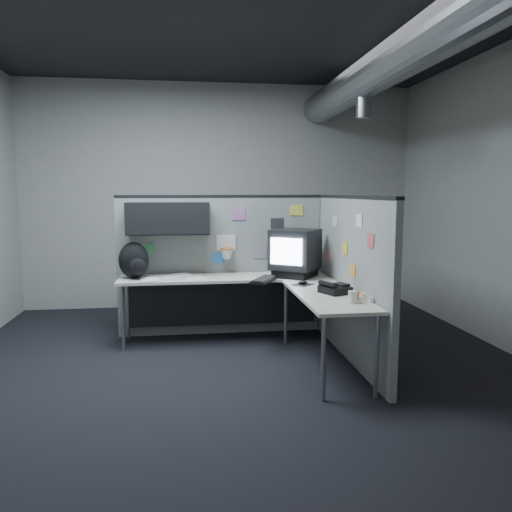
{
  "coord_description": "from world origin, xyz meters",
  "views": [
    {
      "loc": [
        -0.49,
        -4.48,
        1.66
      ],
      "look_at": [
        0.18,
        0.35,
        1.04
      ],
      "focal_mm": 35.0,
      "sensor_mm": 36.0,
      "label": 1
    }
  ],
  "objects": [
    {
      "name": "mouse",
      "position": [
        0.65,
        0.37,
        0.74
      ],
      "size": [
        0.25,
        0.25,
        0.04
      ],
      "rotation": [
        0.0,
        0.0,
        -0.07
      ],
      "color": "black",
      "rests_on": "desk"
    },
    {
      "name": "papers",
      "position": [
        -0.64,
        0.98,
        0.74
      ],
      "size": [
        0.73,
        0.55,
        0.01
      ],
      "rotation": [
        0.0,
        0.0,
        0.22
      ],
      "color": "white",
      "rests_on": "desk"
    },
    {
      "name": "bottles",
      "position": [
        0.98,
        -0.47,
        0.76
      ],
      "size": [
        0.14,
        0.15,
        0.08
      ],
      "rotation": [
        0.0,
        0.0,
        0.29
      ],
      "color": "silver",
      "rests_on": "desk"
    },
    {
      "name": "room",
      "position": [
        0.56,
        0.0,
        2.1
      ],
      "size": [
        5.62,
        5.62,
        3.22
      ],
      "color": "black",
      "rests_on": "ground"
    },
    {
      "name": "monitor",
      "position": [
        0.68,
        0.87,
        1.0
      ],
      "size": [
        0.64,
        0.64,
        0.52
      ],
      "rotation": [
        0.0,
        0.0,
        0.16
      ],
      "color": "black",
      "rests_on": "desk"
    },
    {
      "name": "desk",
      "position": [
        0.15,
        0.7,
        0.61
      ],
      "size": [
        2.31,
        2.11,
        0.73
      ],
      "color": "beige",
      "rests_on": "ground"
    },
    {
      "name": "backpack",
      "position": [
        -1.07,
        0.99,
        0.92
      ],
      "size": [
        0.34,
        0.3,
        0.4
      ],
      "rotation": [
        0.0,
        0.0,
        0.06
      ],
      "color": "black",
      "rests_on": "desk"
    },
    {
      "name": "cup",
      "position": [
        0.88,
        -0.5,
        0.78
      ],
      "size": [
        0.1,
        0.1,
        0.1
      ],
      "primitive_type": "cylinder",
      "rotation": [
        0.0,
        0.0,
        -0.35
      ],
      "color": "silver",
      "rests_on": "desk"
    },
    {
      "name": "phone",
      "position": [
        0.85,
        -0.09,
        0.77
      ],
      "size": [
        0.3,
        0.31,
        0.12
      ],
      "rotation": [
        0.0,
        0.0,
        0.23
      ],
      "color": "black",
      "rests_on": "desk"
    },
    {
      "name": "keyboard",
      "position": [
        0.29,
        0.6,
        0.75
      ],
      "size": [
        0.35,
        0.47,
        0.04
      ],
      "rotation": [
        0.0,
        0.0,
        0.29
      ],
      "color": "black",
      "rests_on": "desk"
    },
    {
      "name": "partition_right",
      "position": [
        1.1,
        0.22,
        0.82
      ],
      "size": [
        0.07,
        2.23,
        1.63
      ],
      "color": "gray",
      "rests_on": "ground"
    },
    {
      "name": "partition_back",
      "position": [
        -0.25,
        1.23,
        1.0
      ],
      "size": [
        2.44,
        0.42,
        1.63
      ],
      "color": "gray",
      "rests_on": "ground"
    }
  ]
}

